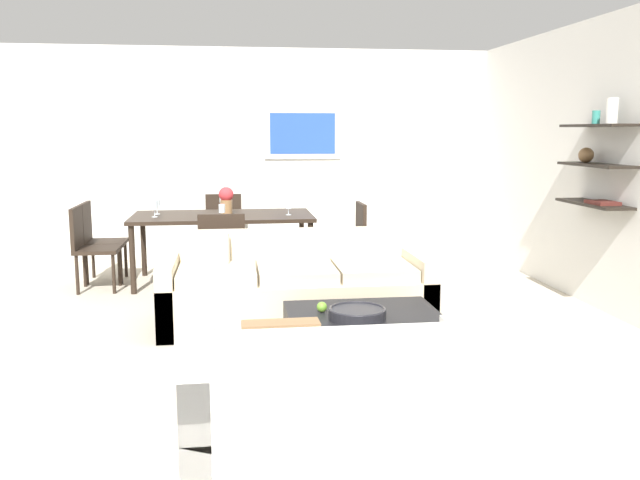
# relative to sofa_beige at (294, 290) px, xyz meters

# --- Properties ---
(ground_plane) EXTENTS (18.00, 18.00, 0.00)m
(ground_plane) POSITION_rel_sofa_beige_xyz_m (-0.13, -0.34, -0.29)
(ground_plane) COLOR #BCB29E
(back_wall_unit) EXTENTS (8.40, 0.09, 2.70)m
(back_wall_unit) POSITION_rel_sofa_beige_xyz_m (0.17, 3.19, 1.06)
(back_wall_unit) COLOR silver
(back_wall_unit) RESTS_ON ground
(right_wall_shelf_unit) EXTENTS (0.34, 8.20, 2.70)m
(right_wall_shelf_unit) POSITION_rel_sofa_beige_xyz_m (2.89, 0.26, 1.06)
(right_wall_shelf_unit) COLOR silver
(right_wall_shelf_unit) RESTS_ON ground
(sofa_beige) EXTENTS (2.28, 0.90, 0.78)m
(sofa_beige) POSITION_rel_sofa_beige_xyz_m (0.00, 0.00, 0.00)
(sofa_beige) COLOR beige
(sofa_beige) RESTS_ON ground
(loveseat_white) EXTENTS (1.57, 0.90, 0.78)m
(loveseat_white) POSITION_rel_sofa_beige_xyz_m (0.01, -2.48, 0.00)
(loveseat_white) COLOR white
(loveseat_white) RESTS_ON ground
(coffee_table) EXTENTS (1.08, 0.99, 0.38)m
(coffee_table) POSITION_rel_sofa_beige_xyz_m (0.39, -1.19, -0.10)
(coffee_table) COLOR black
(coffee_table) RESTS_ON ground
(decorative_bowl) EXTENTS (0.40, 0.40, 0.08)m
(decorative_bowl) POSITION_rel_sofa_beige_xyz_m (0.31, -1.25, 0.13)
(decorative_bowl) COLOR black
(decorative_bowl) RESTS_ON coffee_table
(apple_on_coffee_table) EXTENTS (0.07, 0.07, 0.07)m
(apple_on_coffee_table) POSITION_rel_sofa_beige_xyz_m (0.10, -1.05, 0.13)
(apple_on_coffee_table) COLOR #669E2D
(apple_on_coffee_table) RESTS_ON coffee_table
(dining_table) EXTENTS (1.95, 1.01, 0.75)m
(dining_table) POSITION_rel_sofa_beige_xyz_m (-0.62, 1.72, 0.40)
(dining_table) COLOR black
(dining_table) RESTS_ON ground
(dining_chair_left_far) EXTENTS (0.44, 0.44, 0.88)m
(dining_chair_left_far) POSITION_rel_sofa_beige_xyz_m (-2.00, 1.95, 0.21)
(dining_chair_left_far) COLOR black
(dining_chair_left_far) RESTS_ON ground
(dining_chair_right_near) EXTENTS (0.44, 0.44, 0.88)m
(dining_chair_right_near) POSITION_rel_sofa_beige_xyz_m (0.76, 1.50, 0.21)
(dining_chair_right_near) COLOR black
(dining_chair_right_near) RESTS_ON ground
(dining_chair_left_near) EXTENTS (0.44, 0.44, 0.88)m
(dining_chair_left_near) POSITION_rel_sofa_beige_xyz_m (-2.00, 1.50, 0.21)
(dining_chair_left_near) COLOR black
(dining_chair_left_near) RESTS_ON ground
(dining_chair_foot) EXTENTS (0.44, 0.44, 0.88)m
(dining_chair_foot) POSITION_rel_sofa_beige_xyz_m (-0.62, 0.81, 0.21)
(dining_chair_foot) COLOR black
(dining_chair_foot) RESTS_ON ground
(dining_chair_head) EXTENTS (0.44, 0.44, 0.88)m
(dining_chair_head) POSITION_rel_sofa_beige_xyz_m (-0.62, 2.64, 0.21)
(dining_chair_head) COLOR black
(dining_chair_head) RESTS_ON ground
(wine_glass_left_near) EXTENTS (0.07, 0.07, 0.18)m
(wine_glass_left_near) POSITION_rel_sofa_beige_xyz_m (-1.33, 1.60, 0.58)
(wine_glass_left_near) COLOR silver
(wine_glass_left_near) RESTS_ON dining_table
(wine_glass_left_far) EXTENTS (0.07, 0.07, 0.16)m
(wine_glass_left_far) POSITION_rel_sofa_beige_xyz_m (-1.33, 1.85, 0.58)
(wine_glass_left_far) COLOR silver
(wine_glass_left_far) RESTS_ON dining_table
(wine_glass_foot) EXTENTS (0.06, 0.06, 0.16)m
(wine_glass_foot) POSITION_rel_sofa_beige_xyz_m (-0.62, 1.28, 0.57)
(wine_glass_foot) COLOR silver
(wine_glass_foot) RESTS_ON dining_table
(wine_glass_head) EXTENTS (0.08, 0.08, 0.16)m
(wine_glass_head) POSITION_rel_sofa_beige_xyz_m (-0.62, 2.17, 0.58)
(wine_glass_head) COLOR silver
(wine_glass_head) RESTS_ON dining_table
(wine_glass_right_near) EXTENTS (0.07, 0.07, 0.14)m
(wine_glass_right_near) POSITION_rel_sofa_beige_xyz_m (0.09, 1.60, 0.56)
(wine_glass_right_near) COLOR silver
(wine_glass_right_near) RESTS_ON dining_table
(centerpiece_vase) EXTENTS (0.16, 0.16, 0.30)m
(centerpiece_vase) POSITION_rel_sofa_beige_xyz_m (-0.58, 1.72, 0.62)
(centerpiece_vase) COLOR olive
(centerpiece_vase) RESTS_ON dining_table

